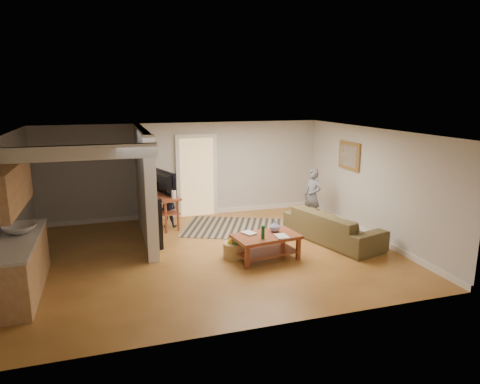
% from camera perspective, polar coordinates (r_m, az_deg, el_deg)
% --- Properties ---
extents(ground, '(7.50, 7.50, 0.00)m').
position_cam_1_polar(ground, '(8.96, -3.71, -8.20)').
color(ground, brown).
rests_on(ground, ground).
extents(room_shell, '(7.54, 6.02, 2.52)m').
position_cam_1_polar(room_shell, '(8.79, -11.28, 1.06)').
color(room_shell, '#AAA8A2').
rests_on(room_shell, ground).
extents(area_rug, '(2.92, 2.59, 0.01)m').
position_cam_1_polar(area_rug, '(10.60, -0.85, -4.75)').
color(area_rug, black).
rests_on(area_rug, ground).
extents(sofa, '(1.54, 2.53, 0.69)m').
position_cam_1_polar(sofa, '(9.89, 12.15, -6.40)').
color(sofa, brown).
rests_on(sofa, ground).
extents(coffee_table, '(1.38, 0.92, 0.76)m').
position_cam_1_polar(coffee_table, '(8.57, 3.58, -6.40)').
color(coffee_table, brown).
rests_on(coffee_table, ground).
extents(tv_console, '(0.86, 1.37, 1.10)m').
position_cam_1_polar(tv_console, '(10.70, -10.37, -0.75)').
color(tv_console, brown).
rests_on(tv_console, ground).
extents(speaker_left, '(0.14, 0.14, 1.11)m').
position_cam_1_polar(speaker_left, '(9.16, -10.72, -4.27)').
color(speaker_left, black).
rests_on(speaker_left, ground).
extents(speaker_right, '(0.12, 0.12, 1.01)m').
position_cam_1_polar(speaker_right, '(11.21, -11.99, -1.39)').
color(speaker_right, black).
rests_on(speaker_right, ground).
extents(toy_basket, '(0.47, 0.47, 0.42)m').
position_cam_1_polar(toy_basket, '(8.70, -0.68, -7.62)').
color(toy_basket, '#A77748').
rests_on(toy_basket, ground).
extents(child, '(0.50, 0.59, 1.38)m').
position_cam_1_polar(child, '(11.26, 9.51, -3.89)').
color(child, slate).
rests_on(child, ground).
extents(toddler, '(0.52, 0.47, 0.86)m').
position_cam_1_polar(toddler, '(10.85, -9.47, -4.55)').
color(toddler, '#1B2339').
rests_on(toddler, ground).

